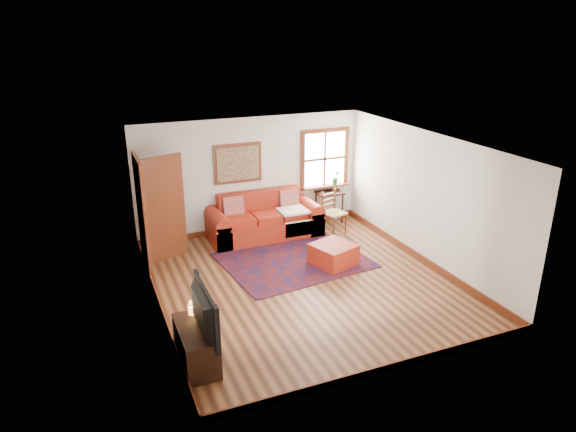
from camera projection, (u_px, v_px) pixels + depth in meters
name	position (u px, v px, depth m)	size (l,w,h in m)	color
ground	(302.00, 282.00, 9.11)	(5.50, 5.50, 0.00)	#462312
room_envelope	(303.00, 193.00, 8.55)	(5.04, 5.54, 2.52)	silver
window	(326.00, 165.00, 11.64)	(1.18, 0.20, 1.38)	white
doorway	(155.00, 210.00, 9.49)	(0.89, 1.08, 2.14)	black
framed_artwork	(238.00, 163.00, 10.81)	(1.05, 0.07, 0.85)	maroon
persian_rug	(294.00, 260.00, 9.94)	(2.65, 2.12, 0.02)	#5B120D
red_leather_sofa	(264.00, 222.00, 11.03)	(2.39, 0.99, 0.94)	#A42715
red_ottoman	(333.00, 254.00, 9.72)	(0.71, 0.71, 0.41)	#A42715
side_table	(329.00, 197.00, 11.74)	(0.60, 0.45, 0.72)	black
ladder_back_chair	(332.00, 211.00, 11.11)	(0.55, 0.53, 0.94)	tan
media_cabinet	(196.00, 346.00, 6.83)	(0.44, 0.98, 0.54)	black
television	(197.00, 312.00, 6.50)	(1.13, 0.15, 0.65)	black
candle_hurricane	(192.00, 309.00, 7.03)	(0.12, 0.12, 0.18)	silver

